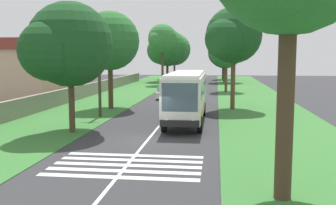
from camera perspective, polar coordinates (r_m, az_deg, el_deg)
The scene contains 21 objects.
ground at distance 23.69m, azimuth -2.83°, elevation -5.28°, with size 160.00×160.00×0.00m, color #333335.
grass_verge_left at distance 40.05m, azimuth -10.76°, elevation -0.43°, with size 120.00×8.00×0.04m, color #387533.
grass_verge_right at distance 38.38m, azimuth 13.26°, elevation -0.80°, with size 120.00×8.00×0.04m, color #387533.
centre_line at distance 38.36m, azimuth 0.99°, elevation -0.65°, with size 110.00×0.16×0.01m, color silver.
coach_bus at distance 29.25m, azimuth 2.70°, elevation 1.26°, with size 11.16×2.62×3.73m.
zebra_crossing at distance 18.22m, azimuth -5.95°, elevation -8.99°, with size 4.05×6.80×0.01m.
trailing_car_0 at distance 45.87m, azimuth -0.36°, elevation 1.39°, with size 4.30×1.78×1.43m.
trailing_car_1 at distance 54.66m, azimuth 0.61°, elevation 2.25°, with size 4.30×1.78×1.43m.
trailing_car_2 at distance 61.16m, azimuth 1.80°, elevation 2.72°, with size 4.30×1.78×1.43m.
roadside_tree_left_0 at distance 85.08m, azimuth 0.82°, elevation 7.54°, with size 8.64×6.85×9.76m.
roadside_tree_left_1 at distance 76.34m, azimuth -0.30°, elevation 7.75°, with size 8.57×7.17×10.00m.
roadside_tree_left_2 at distance 67.17m, azimuth -0.89°, elevation 9.13°, with size 5.76×4.82×10.27m.
roadside_tree_left_3 at distance 25.96m, azimuth -14.20°, elevation 7.75°, with size 6.71×5.36×8.30m.
roadside_tree_left_4 at distance 37.19m, azimuth -8.51°, elevation 8.52°, with size 6.73×5.42×8.99m.
roadside_tree_right_1 at distance 54.82m, azimuth 8.29°, elevation 7.21°, with size 5.67×4.54×7.83m.
roadside_tree_right_2 at distance 84.53m, azimuth 7.92°, elevation 7.77°, with size 6.22×4.99×9.19m.
roadside_tree_right_3 at distance 73.99m, azimuth 8.10°, elevation 7.20°, with size 7.37×6.30×8.91m.
roadside_tree_right_4 at distance 36.75m, azimuth 9.21°, elevation 9.31°, with size 6.37×5.14×9.32m.
utility_pole at distance 32.16m, azimuth -9.88°, elevation 4.49°, with size 0.24×1.40×7.10m.
roadside_wall at distance 45.76m, azimuth -12.94°, elevation 1.39°, with size 70.00×0.40×1.53m, color gray.
roadside_building at distance 51.19m, azimuth -18.35°, elevation 4.78°, with size 13.91×7.78×6.87m.
Camera 1 is at (-22.83, -3.98, 4.92)m, focal length 42.23 mm.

